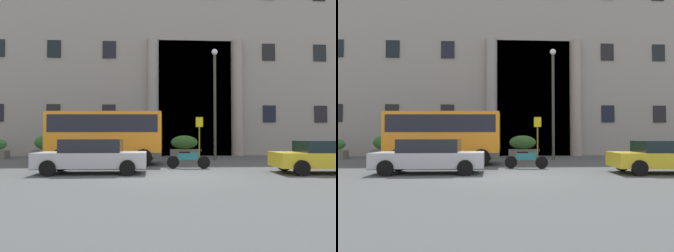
# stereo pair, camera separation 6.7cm
# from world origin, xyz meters

# --- Properties ---
(ground_plane) EXTENTS (80.00, 64.00, 0.12)m
(ground_plane) POSITION_xyz_m (0.00, 0.00, -0.06)
(ground_plane) COLOR #464A4B
(office_building_facade) EXTENTS (43.28, 9.69, 15.40)m
(office_building_facade) POSITION_xyz_m (0.01, 17.48, 7.70)
(office_building_facade) COLOR gray
(office_building_facade) RESTS_ON ground_plane
(orange_minibus) EXTENTS (6.20, 2.91, 2.86)m
(orange_minibus) POSITION_xyz_m (-3.45, 5.50, 1.70)
(orange_minibus) COLOR orange
(orange_minibus) RESTS_ON ground_plane
(bus_stop_sign) EXTENTS (0.44, 0.08, 2.72)m
(bus_stop_sign) POSITION_xyz_m (1.93, 6.93, 1.68)
(bus_stop_sign) COLOR #9F9816
(bus_stop_sign) RESTS_ON ground_plane
(hedge_planter_far_west) EXTENTS (2.01, 0.86, 1.62)m
(hedge_planter_far_west) POSITION_xyz_m (1.40, 10.46, 0.78)
(hedge_planter_far_west) COLOR slate
(hedge_planter_far_west) RESTS_ON ground_plane
(hedge_planter_west) EXTENTS (1.63, 0.82, 1.62)m
(hedge_planter_west) POSITION_xyz_m (-8.38, 10.46, 0.78)
(hedge_planter_west) COLOR slate
(hedge_planter_west) RESTS_ON ground_plane
(parked_hatchback_near) EXTENTS (4.67, 2.20, 1.35)m
(parked_hatchback_near) POSITION_xyz_m (6.44, 0.81, 0.70)
(parked_hatchback_near) COLOR gold
(parked_hatchback_near) RESTS_ON ground_plane
(parked_estate_mid) EXTENTS (4.50, 2.01, 1.42)m
(parked_estate_mid) POSITION_xyz_m (-3.46, 1.31, 0.73)
(parked_estate_mid) COLOR #B1B2B9
(parked_estate_mid) RESTS_ON ground_plane
(motorcycle_near_kerb) EXTENTS (2.07, 0.55, 0.89)m
(motorcycle_near_kerb) POSITION_xyz_m (-4.60, 3.33, 0.46)
(motorcycle_near_kerb) COLOR black
(motorcycle_near_kerb) RESTS_ON ground_plane
(motorcycle_far_end) EXTENTS (2.06, 0.60, 0.89)m
(motorcycle_far_end) POSITION_xyz_m (0.74, 3.02, 0.46)
(motorcycle_far_end) COLOR black
(motorcycle_far_end) RESTS_ON ground_plane
(lamppost_plaza_centre) EXTENTS (0.40, 0.40, 7.33)m
(lamppost_plaza_centre) POSITION_xyz_m (3.19, 8.34, 4.28)
(lamppost_plaza_centre) COLOR #3B3F32
(lamppost_plaza_centre) RESTS_ON ground_plane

